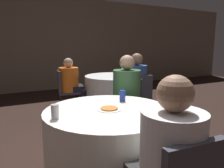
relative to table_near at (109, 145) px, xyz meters
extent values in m
cube|color=#7A6B5B|center=(-0.14, 4.95, 1.04)|extent=(16.00, 0.06, 2.80)
cylinder|color=white|center=(0.00, 0.00, 0.00)|extent=(1.24, 1.24, 0.72)
cylinder|color=white|center=(1.21, 2.13, 0.00)|extent=(1.23, 1.23, 0.72)
cube|color=#383842|center=(0.63, 0.70, 0.07)|extent=(0.56, 0.56, 0.04)
cube|color=#383842|center=(0.75, 0.83, 0.30)|extent=(0.32, 0.29, 0.41)
cylinder|color=black|center=(0.64, 0.46, -0.16)|extent=(0.03, 0.03, 0.41)
cylinder|color=black|center=(0.39, 0.69, -0.16)|extent=(0.03, 0.03, 0.41)
cylinder|color=black|center=(0.87, 0.71, -0.16)|extent=(0.03, 0.03, 0.41)
cylinder|color=black|center=(0.62, 0.94, -0.16)|extent=(0.03, 0.03, 0.41)
cube|color=#383842|center=(1.12, 1.20, 0.07)|extent=(0.44, 0.44, 0.04)
cube|color=#383842|center=(1.11, 1.02, 0.30)|extent=(0.38, 0.09, 0.41)
cylinder|color=black|center=(0.97, 1.38, -0.16)|extent=(0.03, 0.03, 0.41)
cylinder|color=black|center=(1.31, 1.35, -0.16)|extent=(0.03, 0.03, 0.41)
cylinder|color=black|center=(0.94, 1.04, -0.16)|extent=(0.03, 0.03, 0.41)
cylinder|color=black|center=(1.28, 1.01, -0.16)|extent=(0.03, 0.03, 0.41)
cube|color=#383842|center=(0.30, 2.32, 0.07)|extent=(0.47, 0.47, 0.04)
cube|color=#383842|center=(0.12, 2.35, 0.30)|extent=(0.13, 0.38, 0.41)
cylinder|color=black|center=(0.50, 2.45, -0.16)|extent=(0.03, 0.03, 0.41)
cylinder|color=black|center=(0.43, 2.11, -0.16)|extent=(0.03, 0.03, 0.41)
cylinder|color=black|center=(0.16, 2.52, -0.16)|extent=(0.03, 0.03, 0.41)
cylinder|color=black|center=(0.09, 2.18, -0.16)|extent=(0.03, 0.03, 0.41)
cylinder|color=white|center=(-0.07, -0.94, 0.35)|extent=(0.37, 0.37, 0.51)
sphere|color=#997056|center=(-0.07, -0.94, 0.71)|extent=(0.21, 0.21, 0.21)
cylinder|color=#33384C|center=(0.48, 0.54, -0.14)|extent=(0.24, 0.24, 0.45)
cube|color=#33384C|center=(0.56, 0.62, 0.14)|extent=(0.48, 0.48, 0.12)
cylinder|color=#38663D|center=(0.63, 0.70, 0.37)|extent=(0.38, 0.38, 0.55)
sphere|color=tan|center=(0.63, 0.70, 0.75)|extent=(0.20, 0.20, 0.20)
cylinder|color=black|center=(0.51, 2.27, -0.14)|extent=(0.24, 0.24, 0.45)
cube|color=black|center=(0.40, 2.29, 0.14)|extent=(0.39, 0.42, 0.12)
cylinder|color=orange|center=(0.30, 2.32, 0.32)|extent=(0.38, 0.38, 0.46)
sphere|color=#DBB293|center=(0.30, 2.32, 0.65)|extent=(0.18, 0.18, 0.18)
cylinder|color=#282828|center=(1.14, 1.42, -0.14)|extent=(0.24, 0.24, 0.45)
cube|color=#282828|center=(1.13, 1.31, 0.14)|extent=(0.36, 0.35, 0.12)
cylinder|color=#33519E|center=(1.12, 1.20, 0.37)|extent=(0.35, 0.35, 0.56)
sphere|color=#997056|center=(1.12, 1.20, 0.75)|extent=(0.20, 0.20, 0.20)
cylinder|color=white|center=(0.00, 0.00, 0.37)|extent=(0.24, 0.24, 0.01)
cylinder|color=orange|center=(0.00, 0.00, 0.37)|extent=(0.17, 0.17, 0.01)
cylinder|color=#1E38A5|center=(0.28, 0.22, 0.42)|extent=(0.07, 0.07, 0.12)
cylinder|color=silver|center=(-0.52, -0.03, 0.42)|extent=(0.07, 0.07, 0.12)
cylinder|color=white|center=(1.38, 2.03, 0.49)|extent=(0.09, 0.09, 0.25)
cylinder|color=silver|center=(1.50, 1.99, 0.41)|extent=(0.08, 0.08, 0.09)
camera|label=1|loc=(-0.92, -1.80, 0.96)|focal=35.00mm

